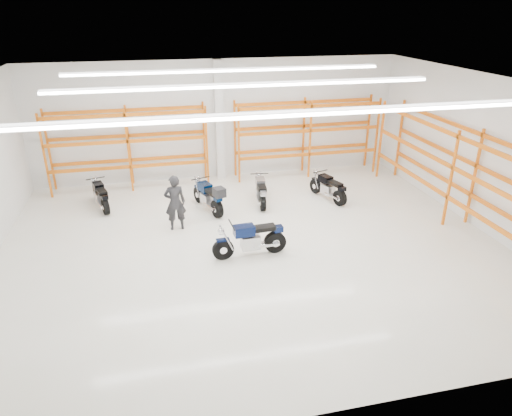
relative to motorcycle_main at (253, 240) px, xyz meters
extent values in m
plane|color=silver|center=(0.10, 0.53, -0.47)|extent=(14.00, 14.00, 0.00)
cube|color=silver|center=(0.10, 6.53, 1.78)|extent=(14.00, 0.02, 4.50)
cube|color=silver|center=(0.10, -5.47, 1.78)|extent=(14.00, 0.02, 4.50)
cube|color=silver|center=(7.10, 0.53, 1.78)|extent=(0.02, 12.00, 4.50)
cube|color=white|center=(0.10, 0.53, 4.03)|extent=(14.00, 12.00, 0.02)
cube|color=white|center=(0.10, -2.47, 3.93)|extent=(10.00, 0.22, 0.10)
cube|color=white|center=(0.10, 1.03, 3.93)|extent=(10.00, 0.22, 0.10)
cube|color=white|center=(0.10, 4.03, 3.93)|extent=(10.00, 0.22, 0.10)
cylinder|color=black|center=(-0.83, -0.05, -0.18)|extent=(0.59, 0.15, 0.59)
cylinder|color=black|center=(0.63, 0.04, -0.17)|extent=(0.61, 0.21, 0.60)
cylinder|color=silver|center=(-0.83, -0.05, -0.18)|extent=(0.20, 0.15, 0.20)
cylinder|color=silver|center=(0.63, 0.04, -0.17)|extent=(0.23, 0.21, 0.21)
cube|color=#091234|center=(-0.83, -0.05, 0.11)|extent=(0.36, 0.17, 0.06)
cube|color=#B7B7BC|center=(-0.07, 0.00, -0.06)|extent=(0.53, 0.38, 0.37)
cube|color=#A5A5AA|center=(0.30, 0.02, -0.16)|extent=(0.69, 0.16, 0.08)
cube|color=#091234|center=(-0.24, -0.01, 0.31)|extent=(0.57, 0.36, 0.27)
cube|color=black|center=(0.30, 0.02, 0.31)|extent=(0.66, 0.33, 0.12)
cube|color=#091234|center=(0.71, 0.05, 0.23)|extent=(0.27, 0.23, 0.16)
cylinder|color=black|center=(-0.58, -0.03, 0.52)|extent=(0.08, 0.68, 0.04)
sphere|color=silver|center=(-0.87, -0.05, 0.36)|extent=(0.19, 0.19, 0.19)
cylinder|color=silver|center=(0.35, -0.13, -0.16)|extent=(0.74, 0.13, 0.09)
cylinder|color=black|center=(-4.50, 4.94, -0.21)|extent=(0.26, 0.54, 0.53)
cylinder|color=black|center=(-4.11, 3.67, -0.20)|extent=(0.32, 0.57, 0.55)
cylinder|color=silver|center=(-4.50, 4.94, -0.21)|extent=(0.17, 0.21, 0.18)
cylinder|color=silver|center=(-4.11, 3.67, -0.20)|extent=(0.23, 0.24, 0.19)
cube|color=black|center=(-4.50, 4.94, 0.06)|extent=(0.22, 0.34, 0.05)
cube|color=#B7B7BC|center=(-4.30, 4.28, -0.10)|extent=(0.44, 0.53, 0.34)
cube|color=#A5A5AA|center=(-4.20, 3.96, -0.19)|extent=(0.29, 0.62, 0.07)
cube|color=black|center=(-4.34, 4.43, 0.23)|extent=(0.43, 0.56, 0.25)
cube|color=black|center=(-4.20, 3.96, 0.23)|extent=(0.43, 0.64, 0.11)
cube|color=black|center=(-4.09, 3.61, 0.16)|extent=(0.25, 0.28, 0.14)
cylinder|color=black|center=(-4.43, 4.72, 0.43)|extent=(0.60, 0.21, 0.03)
sphere|color=silver|center=(-4.51, 4.97, 0.29)|extent=(0.17, 0.17, 0.17)
cylinder|color=silver|center=(-4.32, 3.88, -0.19)|extent=(0.27, 0.66, 0.08)
cylinder|color=black|center=(-1.05, 3.99, -0.19)|extent=(0.29, 0.58, 0.57)
cylinder|color=black|center=(-0.59, 2.64, -0.18)|extent=(0.35, 0.61, 0.59)
cylinder|color=silver|center=(-1.05, 3.99, -0.19)|extent=(0.19, 0.22, 0.19)
cylinder|color=silver|center=(-0.59, 2.64, -0.18)|extent=(0.25, 0.26, 0.21)
cube|color=#021840|center=(-1.05, 3.99, 0.10)|extent=(0.24, 0.37, 0.06)
cube|color=#B7B7BC|center=(-0.81, 3.29, -0.08)|extent=(0.48, 0.58, 0.36)
cube|color=#A5A5AA|center=(-0.70, 2.95, -0.17)|extent=(0.32, 0.67, 0.08)
cube|color=#021840|center=(-0.87, 3.45, 0.29)|extent=(0.48, 0.61, 0.27)
cube|color=black|center=(-0.70, 2.95, 0.29)|extent=(0.47, 0.68, 0.11)
cube|color=#021840|center=(-0.57, 2.57, 0.21)|extent=(0.28, 0.30, 0.15)
cylinder|color=black|center=(-0.97, 3.76, 0.49)|extent=(0.64, 0.24, 0.03)
sphere|color=silver|center=(-1.06, 4.03, 0.34)|extent=(0.18, 0.18, 0.18)
cylinder|color=silver|center=(-0.83, 2.86, -0.17)|extent=(0.31, 0.70, 0.09)
cube|color=black|center=(-0.53, 2.46, 0.46)|extent=(0.42, 0.44, 0.28)
cylinder|color=black|center=(1.12, 4.15, -0.21)|extent=(0.17, 0.54, 0.53)
cylinder|color=black|center=(0.96, 2.82, -0.20)|extent=(0.22, 0.57, 0.55)
cylinder|color=silver|center=(1.12, 4.15, -0.21)|extent=(0.15, 0.19, 0.18)
cylinder|color=silver|center=(0.96, 2.82, -0.20)|extent=(0.20, 0.22, 0.20)
cube|color=gray|center=(1.12, 4.15, 0.06)|extent=(0.17, 0.33, 0.05)
cube|color=#B7B7BC|center=(1.04, 3.46, -0.10)|extent=(0.37, 0.50, 0.34)
cube|color=#A5A5AA|center=(1.00, 3.12, -0.19)|extent=(0.18, 0.63, 0.07)
cube|color=gray|center=(1.06, 3.62, 0.24)|extent=(0.36, 0.53, 0.25)
cube|color=black|center=(1.00, 3.12, 0.24)|extent=(0.34, 0.62, 0.11)
cube|color=gray|center=(0.96, 2.75, 0.17)|extent=(0.22, 0.25, 0.14)
cylinder|color=black|center=(1.10, 3.92, 0.43)|extent=(0.62, 0.11, 0.03)
sphere|color=silver|center=(1.13, 4.18, 0.29)|extent=(0.17, 0.17, 0.17)
cylinder|color=silver|center=(0.85, 3.11, -0.19)|extent=(0.16, 0.67, 0.08)
cylinder|color=black|center=(3.19, 3.91, -0.21)|extent=(0.27, 0.54, 0.53)
cylinder|color=black|center=(3.62, 2.65, -0.20)|extent=(0.33, 0.57, 0.55)
cylinder|color=silver|center=(3.19, 3.91, -0.21)|extent=(0.17, 0.21, 0.18)
cylinder|color=silver|center=(3.62, 2.65, -0.20)|extent=(0.23, 0.24, 0.19)
cube|color=black|center=(3.19, 3.91, 0.06)|extent=(0.23, 0.34, 0.05)
cube|color=#B7B7BC|center=(3.41, 3.26, -0.10)|extent=(0.45, 0.54, 0.34)
cube|color=#A5A5AA|center=(3.52, 2.94, -0.19)|extent=(0.30, 0.62, 0.07)
cube|color=black|center=(3.36, 3.41, 0.23)|extent=(0.45, 0.57, 0.25)
cube|color=black|center=(3.52, 2.94, 0.23)|extent=(0.44, 0.64, 0.11)
cube|color=black|center=(3.64, 2.59, 0.16)|extent=(0.26, 0.28, 0.14)
cylinder|color=black|center=(3.26, 3.69, 0.43)|extent=(0.60, 0.23, 0.03)
sphere|color=silver|center=(3.17, 3.94, 0.29)|extent=(0.17, 0.17, 0.17)
cylinder|color=silver|center=(3.40, 2.86, -0.19)|extent=(0.29, 0.65, 0.08)
imported|color=black|center=(-1.92, 2.09, 0.39)|extent=(0.65, 0.44, 1.73)
cube|color=white|center=(0.10, 6.35, 1.78)|extent=(0.32, 0.32, 4.50)
cube|color=#E2580E|center=(-6.10, 6.41, 1.03)|extent=(0.07, 0.07, 3.00)
cube|color=#E2580E|center=(-6.10, 5.61, 1.03)|extent=(0.07, 0.07, 3.00)
cube|color=#E2580E|center=(-3.30, 6.41, 1.03)|extent=(0.07, 0.07, 3.00)
cube|color=#E2580E|center=(-3.30, 5.61, 1.03)|extent=(0.07, 0.07, 3.00)
cube|color=#E2580E|center=(-0.50, 6.41, 1.03)|extent=(0.07, 0.07, 3.00)
cube|color=#E2580E|center=(-0.50, 5.61, 1.03)|extent=(0.07, 0.07, 3.00)
cube|color=#E2580E|center=(-3.30, 6.41, 0.46)|extent=(5.60, 0.07, 0.12)
cube|color=#E2580E|center=(-3.30, 5.61, 0.46)|extent=(5.60, 0.07, 0.12)
cube|color=#E2580E|center=(-3.30, 6.41, 1.40)|extent=(5.60, 0.07, 0.12)
cube|color=#E2580E|center=(-3.30, 5.61, 1.40)|extent=(5.60, 0.07, 0.12)
cube|color=#E2580E|center=(-3.30, 6.41, 2.34)|extent=(5.60, 0.07, 0.12)
cube|color=#E2580E|center=(-3.30, 5.61, 2.34)|extent=(5.60, 0.07, 0.12)
cube|color=#E2580E|center=(0.70, 6.41, 1.03)|extent=(0.07, 0.07, 3.00)
cube|color=#E2580E|center=(0.70, 5.61, 1.03)|extent=(0.07, 0.07, 3.00)
cube|color=#E2580E|center=(3.50, 6.41, 1.03)|extent=(0.07, 0.07, 3.00)
cube|color=#E2580E|center=(3.50, 5.61, 1.03)|extent=(0.07, 0.07, 3.00)
cube|color=#E2580E|center=(6.30, 6.41, 1.03)|extent=(0.07, 0.07, 3.00)
cube|color=#E2580E|center=(6.30, 5.61, 1.03)|extent=(0.07, 0.07, 3.00)
cube|color=#E2580E|center=(3.50, 6.41, 0.46)|extent=(5.60, 0.07, 0.12)
cube|color=#E2580E|center=(3.50, 5.61, 0.46)|extent=(5.60, 0.07, 0.12)
cube|color=#E2580E|center=(3.50, 6.41, 1.40)|extent=(5.60, 0.07, 0.12)
cube|color=#E2580E|center=(3.50, 5.61, 1.40)|extent=(5.60, 0.07, 0.12)
cube|color=#E2580E|center=(3.50, 6.41, 2.34)|extent=(5.60, 0.07, 0.12)
cube|color=#E2580E|center=(3.50, 5.61, 2.34)|extent=(5.60, 0.07, 0.12)
cube|color=#E2580E|center=(6.98, 0.53, 1.03)|extent=(0.07, 0.07, 3.00)
cube|color=#E2580E|center=(6.18, 0.53, 1.03)|extent=(0.07, 0.07, 3.00)
cube|color=#E2580E|center=(6.98, 5.03, 1.03)|extent=(0.07, 0.07, 3.00)
cube|color=#E2580E|center=(6.18, 5.03, 1.03)|extent=(0.07, 0.07, 3.00)
cube|color=#E2580E|center=(6.98, 0.53, 0.46)|extent=(0.07, 9.00, 0.12)
cube|color=#E2580E|center=(6.18, 0.53, 0.46)|extent=(0.07, 9.00, 0.12)
cube|color=#E2580E|center=(6.98, 0.53, 1.40)|extent=(0.07, 9.00, 0.12)
cube|color=#E2580E|center=(6.18, 0.53, 1.40)|extent=(0.07, 9.00, 0.12)
cube|color=#E2580E|center=(6.98, 0.53, 2.34)|extent=(0.07, 9.00, 0.12)
cube|color=#E2580E|center=(6.18, 0.53, 2.34)|extent=(0.07, 9.00, 0.12)
camera|label=1|loc=(-2.34, -10.65, 5.78)|focal=32.00mm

